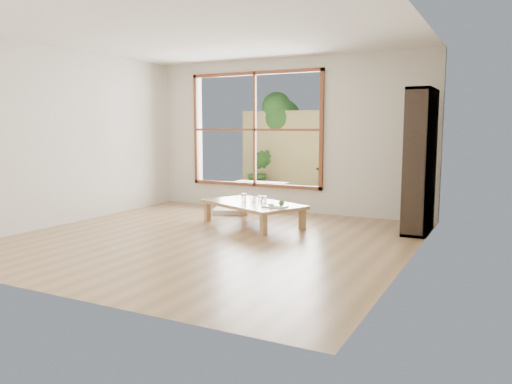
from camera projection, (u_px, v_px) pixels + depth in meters
ground at (211, 238)px, 6.51m from camera, size 5.00×5.00×0.00m
low_table at (253, 205)px, 7.38m from camera, size 1.76×1.43×0.34m
floor_cushion at (231, 210)px, 8.48m from camera, size 0.73×0.73×0.08m
bookshelf at (420, 161)px, 6.79m from camera, size 0.31×0.88×1.96m
glass_tall at (244, 198)px, 7.42m from camera, size 0.07×0.07×0.13m
glass_mid at (264, 200)px, 7.30m from camera, size 0.07×0.07×0.11m
glass_short at (260, 198)px, 7.54m from camera, size 0.06×0.06×0.08m
glass_small at (253, 200)px, 7.42m from camera, size 0.06×0.06×0.07m
food_tray at (276, 206)px, 6.93m from camera, size 0.32×0.24×0.10m
deck at (281, 200)px, 9.92m from camera, size 2.80×2.00×0.05m
garden_bench at (261, 185)px, 9.92m from camera, size 1.09×0.36×0.34m
bamboo_fence at (301, 153)px, 10.69m from camera, size 2.80×0.06×1.80m
shrub_right at (335, 179)px, 9.97m from camera, size 0.87×0.80×0.80m
shrub_left at (259, 171)px, 10.75m from camera, size 0.64×0.59×0.95m
garden_tree at (278, 119)px, 11.17m from camera, size 1.04×0.85×2.22m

